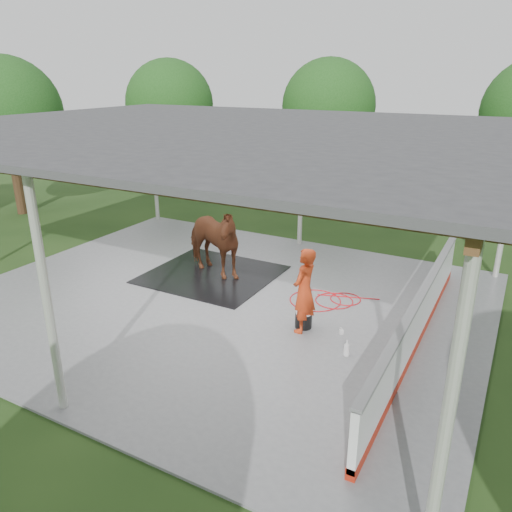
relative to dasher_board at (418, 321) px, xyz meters
The scene contains 12 objects.
ground 4.64m from the dasher_board, behind, with size 100.00×100.00×0.00m, color #1E3814.
concrete_slab 4.63m from the dasher_board, behind, with size 12.00×10.00×0.05m, color slate.
pavilion_structure 5.70m from the dasher_board, behind, with size 12.60×10.60×4.05m.
dasher_board is the anchor object (origin of this frame).
tree_belt 5.43m from the dasher_board, 168.18° to the left, with size 28.00×28.00×5.80m.
rubber_mat 5.74m from the dasher_board, 168.18° to the left, with size 3.26×3.05×0.02m, color black.
horse 5.73m from the dasher_board, 168.18° to the left, with size 1.03×2.26×1.91m, color brown.
handler 2.30m from the dasher_board, 167.82° to the right, with size 0.66×0.44×1.82m, color #B93413.
wash_bucket 2.32m from the dasher_board, behind, with size 0.36×0.36×0.33m.
soap_bottle_a 1.53m from the dasher_board, 136.85° to the right, with size 0.13×0.13×0.33m, color silver.
soap_bottle_b 1.54m from the dasher_board, 169.77° to the right, with size 0.07×0.08×0.16m, color #338CD8.
hose_coil 2.62m from the dasher_board, 153.91° to the left, with size 1.95×1.41×0.02m.
Camera 1 is at (5.98, -9.13, 5.15)m, focal length 35.00 mm.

